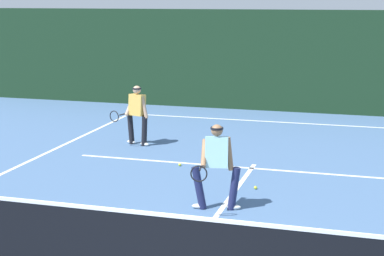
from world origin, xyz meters
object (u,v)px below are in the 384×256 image
at_px(player_far, 137,113).
at_px(tennis_ball, 256,188).
at_px(player_near, 216,163).
at_px(tennis_ball_extra, 180,165).

relative_size(player_far, tennis_ball, 23.47).
distance_m(player_near, player_far, 5.35).
bearing_deg(tennis_ball_extra, tennis_ball, -32.04).
relative_size(player_near, tennis_ball, 23.76).
distance_m(player_far, tennis_ball_extra, 2.52).
height_order(tennis_ball, tennis_ball_extra, same).
xyz_separation_m(player_far, tennis_ball, (3.66, -2.92, -0.81)).
xyz_separation_m(tennis_ball, tennis_ball_extra, (-1.97, 1.24, 0.00)).
distance_m(player_near, tennis_ball_extra, 3.13).
bearing_deg(tennis_ball, tennis_ball_extra, 147.96).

